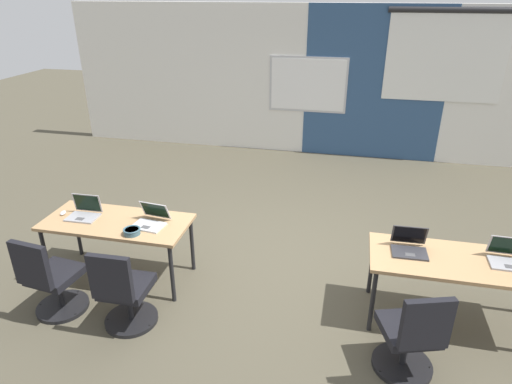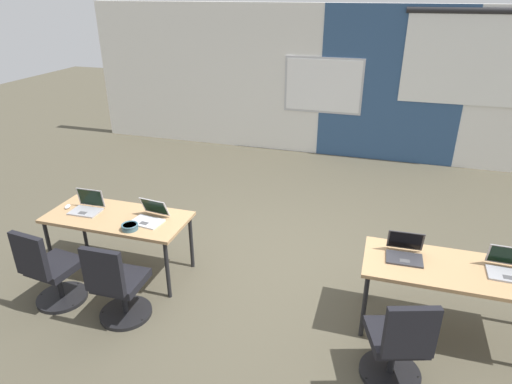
{
  "view_description": "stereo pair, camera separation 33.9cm",
  "coord_description": "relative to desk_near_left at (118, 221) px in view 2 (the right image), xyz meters",
  "views": [
    {
      "loc": [
        0.67,
        -4.42,
        3.03
      ],
      "look_at": [
        -0.34,
        0.11,
        0.89
      ],
      "focal_mm": 31.05,
      "sensor_mm": 36.0,
      "label": 1
    },
    {
      "loc": [
        0.99,
        -4.33,
        3.03
      ],
      "look_at": [
        -0.34,
        0.11,
        0.89
      ],
      "focal_mm": 31.05,
      "sensor_mm": 36.0,
      "label": 2
    }
  ],
  "objects": [
    {
      "name": "laptop_near_right_end",
      "position": [
        3.94,
        0.05,
        0.11
      ],
      "size": [
        0.34,
        0.3,
        0.23
      ],
      "rotation": [
        0.0,
        0.0,
        -0.03
      ],
      "color": "#9E9EA3",
      "rests_on": "desk_near_right"
    },
    {
      "name": "chair_near_left_inner",
      "position": [
        0.45,
        -0.76,
        -0.28
      ],
      "size": [
        0.52,
        0.55,
        0.92
      ],
      "rotation": [
        0.0,
        0.0,
        3.17
      ],
      "color": "black",
      "rests_on": "ground"
    },
    {
      "name": "chair_near_left_end",
      "position": [
        -0.35,
        -0.74,
        -0.28
      ],
      "size": [
        0.52,
        0.56,
        0.92
      ],
      "rotation": [
        0.0,
        0.0,
        3.02
      ],
      "color": "black",
      "rests_on": "ground"
    },
    {
      "name": "chair_near_right_inner",
      "position": [
        3.06,
        -0.78,
        -0.28
      ],
      "size": [
        0.55,
        0.6,
        0.92
      ],
      "rotation": [
        0.0,
        0.0,
        3.45
      ],
      "color": "black",
      "rests_on": "ground"
    },
    {
      "name": "laptop_near_right_inner",
      "position": [
        3.06,
        0.06,
        0.11
      ],
      "size": [
        0.34,
        0.31,
        0.23
      ],
      "rotation": [
        0.0,
        0.0,
        0.03
      ],
      "color": "#333338",
      "rests_on": "desk_near_right"
    },
    {
      "name": "desk_near_left",
      "position": [
        0.0,
        0.0,
        0.0
      ],
      "size": [
        1.6,
        0.7,
        0.72
      ],
      "color": "tan",
      "rests_on": "ground"
    },
    {
      "name": "mouse_near_left_end",
      "position": [
        -0.66,
        0.01,
        0.08
      ],
      "size": [
        0.08,
        0.11,
        0.03
      ],
      "color": "silver",
      "rests_on": "desk_near_left"
    },
    {
      "name": "snack_bowl",
      "position": [
        0.3,
        -0.23,
        0.1
      ],
      "size": [
        0.18,
        0.18,
        0.06
      ],
      "color": "#3D6070",
      "rests_on": "desk_near_left"
    },
    {
      "name": "laptop_near_left_end",
      "position": [
        -0.39,
        0.02,
        0.11
      ],
      "size": [
        0.34,
        0.27,
        0.24
      ],
      "rotation": [
        0.0,
        0.0,
        0.02
      ],
      "color": "#9E9EA3",
      "rests_on": "desk_near_left"
    },
    {
      "name": "desk_near_right",
      "position": [
        3.5,
        0.0,
        0.0
      ],
      "size": [
        1.6,
        0.7,
        0.72
      ],
      "color": "tan",
      "rests_on": "ground"
    },
    {
      "name": "laptop_near_left_inner",
      "position": [
        0.4,
        0.01,
        0.11
      ],
      "size": [
        0.37,
        0.36,
        0.22
      ],
      "rotation": [
        0.0,
        0.0,
        -0.12
      ],
      "color": "silver",
      "rests_on": "desk_near_left"
    },
    {
      "name": "ground_plane",
      "position": [
        1.75,
        0.6,
        -0.66
      ],
      "size": [
        24.0,
        24.0,
        0.0
      ],
      "color": "#4C4738"
    },
    {
      "name": "back_wall_assembly",
      "position": [
        1.79,
        4.8,
        0.75
      ],
      "size": [
        10.0,
        0.27,
        2.8
      ],
      "color": "silver",
      "rests_on": "ground"
    }
  ]
}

